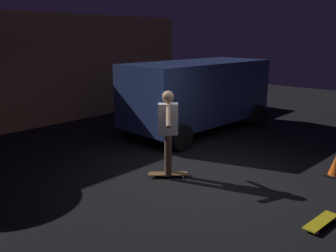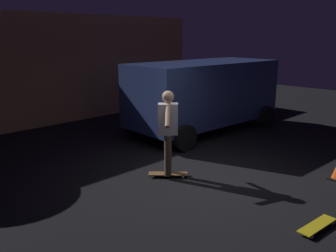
{
  "view_description": "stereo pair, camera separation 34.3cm",
  "coord_description": "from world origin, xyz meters",
  "px_view_note": "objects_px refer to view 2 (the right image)",
  "views": [
    {
      "loc": [
        -5.44,
        -3.82,
        2.76
      ],
      "look_at": [
        -0.39,
        0.72,
        1.05
      ],
      "focal_mm": 38.66,
      "sensor_mm": 36.0,
      "label": 1
    },
    {
      "loc": [
        -5.21,
        -4.07,
        2.76
      ],
      "look_at": [
        -0.39,
        0.72,
        1.05
      ],
      "focal_mm": 38.66,
      "sensor_mm": 36.0,
      "label": 2
    }
  ],
  "objects_px": {
    "skateboard_ridden": "(168,174)",
    "skater": "(168,127)",
    "parked_van": "(204,92)",
    "skateboard_spare": "(317,226)"
  },
  "relations": [
    {
      "from": "parked_van",
      "to": "skater",
      "type": "relative_size",
      "value": 2.82
    },
    {
      "from": "skateboard_ridden",
      "to": "parked_van",
      "type": "bearing_deg",
      "value": 28.54
    },
    {
      "from": "skateboard_ridden",
      "to": "skateboard_spare",
      "type": "height_order",
      "value": "same"
    },
    {
      "from": "skater",
      "to": "skateboard_spare",
      "type": "bearing_deg",
      "value": -87.94
    },
    {
      "from": "parked_van",
      "to": "skateboard_spare",
      "type": "bearing_deg",
      "value": -123.7
    },
    {
      "from": "skateboard_ridden",
      "to": "skater",
      "type": "relative_size",
      "value": 0.42
    },
    {
      "from": "skateboard_ridden",
      "to": "skateboard_spare",
      "type": "xyz_separation_m",
      "value": [
        0.11,
        -2.98,
        0.0
      ]
    },
    {
      "from": "parked_van",
      "to": "skateboard_spare",
      "type": "distance_m",
      "value": 5.83
    },
    {
      "from": "skateboard_ridden",
      "to": "skater",
      "type": "distance_m",
      "value": 0.98
    },
    {
      "from": "skater",
      "to": "parked_van",
      "type": "bearing_deg",
      "value": 28.54
    }
  ]
}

